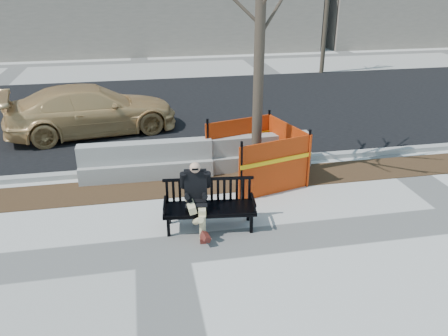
{
  "coord_description": "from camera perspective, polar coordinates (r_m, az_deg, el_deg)",
  "views": [
    {
      "loc": [
        -0.2,
        -6.84,
        4.56
      ],
      "look_at": [
        1.36,
        1.22,
        0.97
      ],
      "focal_mm": 36.18,
      "sensor_mm": 36.0,
      "label": 1
    }
  ],
  "objects": [
    {
      "name": "curb",
      "position": [
        11.32,
        -9.05,
        -0.11
      ],
      "size": [
        60.0,
        0.25,
        0.12
      ],
      "primitive_type": "cube",
      "color": "#9E9B93",
      "rests_on": "ground"
    },
    {
      "name": "mulch_strip",
      "position": [
        10.48,
        -8.79,
        -2.44
      ],
      "size": [
        40.0,
        1.2,
        0.02
      ],
      "primitive_type": "cube",
      "color": "#47301C",
      "rests_on": "ground"
    },
    {
      "name": "jersey_barrier_left",
      "position": [
        11.06,
        -9.65,
        -1.1
      ],
      "size": [
        3.14,
        0.68,
        0.9
      ],
      "primitive_type": null,
      "rotation": [
        0.0,
        0.0,
        -0.02
      ],
      "color": "#9F9B94",
      "rests_on": "ground"
    },
    {
      "name": "sedan",
      "position": [
        14.47,
        -16.03,
        4.3
      ],
      "size": [
        5.34,
        3.01,
        1.46
      ],
      "primitive_type": "imported",
      "rotation": [
        0.0,
        0.0,
        1.77
      ],
      "color": "tan",
      "rests_on": "ground"
    },
    {
      "name": "ground",
      "position": [
        8.22,
        -7.86,
        -10.32
      ],
      "size": [
        120.0,
        120.0,
        0.0
      ],
      "primitive_type": "plane",
      "color": "beige",
      "rests_on": "ground"
    },
    {
      "name": "tree_fence",
      "position": [
        10.83,
        3.99,
        -1.36
      ],
      "size": [
        3.36,
        3.36,
        6.84
      ],
      "primitive_type": null,
      "rotation": [
        0.0,
        0.0,
        0.27
      ],
      "color": "red",
      "rests_on": "ground"
    },
    {
      "name": "bench",
      "position": [
        8.82,
        -1.83,
        -7.54
      ],
      "size": [
        1.85,
        0.84,
        0.95
      ],
      "primitive_type": null,
      "rotation": [
        0.0,
        0.0,
        -0.11
      ],
      "color": "black",
      "rests_on": "ground"
    },
    {
      "name": "asphalt_street",
      "position": [
        16.29,
        -9.9,
        7.02
      ],
      "size": [
        60.0,
        10.4,
        0.01
      ],
      "primitive_type": "cube",
      "color": "black",
      "rests_on": "ground"
    },
    {
      "name": "seated_man",
      "position": [
        8.85,
        -3.46,
        -7.44
      ],
      "size": [
        0.66,
        0.99,
        1.31
      ],
      "primitive_type": null,
      "rotation": [
        0.0,
        0.0,
        -0.11
      ],
      "color": "black",
      "rests_on": "ground"
    },
    {
      "name": "far_tree_right",
      "position": [
        23.06,
        12.19,
        11.7
      ],
      "size": [
        2.4,
        2.4,
        6.17
      ],
      "primitive_type": null,
      "rotation": [
        0.0,
        0.0,
        -0.05
      ],
      "color": "#4C3F30",
      "rests_on": "ground"
    },
    {
      "name": "jersey_barrier_right",
      "position": [
        11.45,
        3.42,
        0.09
      ],
      "size": [
        2.99,
        0.65,
        0.85
      ],
      "primitive_type": null,
      "rotation": [
        0.0,
        0.0,
        0.02
      ],
      "color": "gray",
      "rests_on": "ground"
    }
  ]
}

